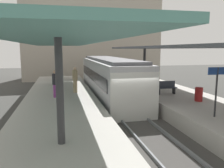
{
  "coord_description": "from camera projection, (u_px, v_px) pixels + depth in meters",
  "views": [
    {
      "loc": [
        -3.77,
        -11.99,
        3.97
      ],
      "look_at": [
        -0.42,
        2.64,
        1.68
      ],
      "focal_mm": 36.49,
      "sensor_mm": 36.0,
      "label": 1
    }
  ],
  "objects": [
    {
      "name": "passenger_mid_platform",
      "position": [
        75.0,
        79.0,
        15.71
      ],
      "size": [
        0.36,
        0.36,
        1.78
      ],
      "color": "#998460",
      "rests_on": "platform_left"
    },
    {
      "name": "platform_right",
      "position": [
        190.0,
        107.0,
        13.75
      ],
      "size": [
        4.4,
        28.0,
        1.0
      ],
      "primitive_type": "cube",
      "color": "#ADA8A0",
      "rests_on": "ground_plane"
    },
    {
      "name": "platform_left",
      "position": [
        61.0,
        115.0,
        12.07
      ],
      "size": [
        4.4,
        28.0,
        1.0
      ],
      "primitive_type": "cube",
      "color": "#ADA8A0",
      "rests_on": "ground_plane"
    },
    {
      "name": "station_building_backdrop",
      "position": [
        92.0,
        38.0,
        31.57
      ],
      "size": [
        18.0,
        6.0,
        11.0
      ],
      "primitive_type": "cube",
      "color": "#A89E8E",
      "rests_on": "ground_plane"
    },
    {
      "name": "canopy_right",
      "position": [
        180.0,
        48.0,
        14.56
      ],
      "size": [
        4.18,
        21.0,
        3.2
      ],
      "color": "#333335",
      "rests_on": "platform_right"
    },
    {
      "name": "passenger_near_bench",
      "position": [
        55.0,
        83.0,
        14.11
      ],
      "size": [
        0.36,
        0.36,
        1.71
      ],
      "color": "#7A337A",
      "rests_on": "platform_left"
    },
    {
      "name": "platform_sign",
      "position": [
        217.0,
        81.0,
        9.87
      ],
      "size": [
        0.9,
        0.08,
        2.21
      ],
      "color": "#262628",
      "rests_on": "platform_right"
    },
    {
      "name": "platform_bench",
      "position": [
        166.0,
        87.0,
        15.26
      ],
      "size": [
        1.4,
        0.41,
        0.86
      ],
      "color": "black",
      "rests_on": "platform_right"
    },
    {
      "name": "rail_far_side",
      "position": [
        141.0,
        114.0,
        13.1
      ],
      "size": [
        0.08,
        28.0,
        0.14
      ],
      "primitive_type": "cube",
      "color": "slate",
      "rests_on": "track_ballast"
    },
    {
      "name": "commuter_train",
      "position": [
        109.0,
        78.0,
        18.07
      ],
      "size": [
        2.78,
        13.04,
        3.1
      ],
      "color": "#ADADB2",
      "rests_on": "track_ballast"
    },
    {
      "name": "ground_plane",
      "position": [
        129.0,
        120.0,
        12.98
      ],
      "size": [
        80.0,
        80.0,
        0.0
      ],
      "primitive_type": "plane",
      "color": "#383835"
    },
    {
      "name": "track_ballast",
      "position": [
        129.0,
        118.0,
        12.97
      ],
      "size": [
        3.2,
        28.0,
        0.2
      ],
      "primitive_type": "cube",
      "color": "#423F3D",
      "rests_on": "ground_plane"
    },
    {
      "name": "litter_bin",
      "position": [
        199.0,
        94.0,
        13.13
      ],
      "size": [
        0.44,
        0.44,
        0.8
      ],
      "primitive_type": "cylinder",
      "color": "maroon",
      "rests_on": "platform_right"
    },
    {
      "name": "canopy_left",
      "position": [
        59.0,
        42.0,
        12.83
      ],
      "size": [
        4.18,
        21.0,
        3.49
      ],
      "color": "#333335",
      "rests_on": "platform_left"
    },
    {
      "name": "rail_near_side",
      "position": [
        117.0,
        116.0,
        12.78
      ],
      "size": [
        0.08,
        28.0,
        0.14
      ],
      "primitive_type": "cube",
      "color": "slate",
      "rests_on": "track_ballast"
    }
  ]
}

